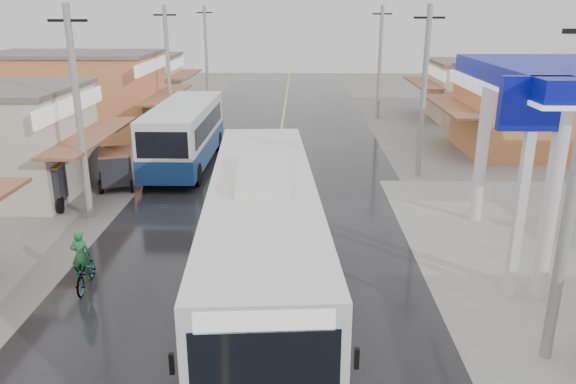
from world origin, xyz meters
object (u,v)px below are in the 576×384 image
object	(u,v)px
coach_bus	(263,243)
cyclist	(85,269)
second_bus	(185,134)
tricycle_near	(116,167)
tricycle_far	(46,181)

from	to	relation	value
coach_bus	cyclist	bearing A→B (deg)	164.98
second_bus	tricycle_near	bearing A→B (deg)	-123.44
coach_bus	tricycle_near	world-z (taller)	coach_bus
second_bus	tricycle_near	xyz separation A→B (m)	(-2.46, -3.68, -0.73)
cyclist	tricycle_near	bearing A→B (deg)	96.82
second_bus	cyclist	size ratio (longest dim) A/B	5.13
coach_bus	tricycle_far	size ratio (longest dim) A/B	5.10
cyclist	tricycle_far	size ratio (longest dim) A/B	0.74
tricycle_near	coach_bus	bearing A→B (deg)	-72.35
coach_bus	tricycle_far	bearing A→B (deg)	135.25
tricycle_far	tricycle_near	bearing A→B (deg)	40.04
coach_bus	tricycle_near	distance (m)	12.99
second_bus	coach_bus	bearing A→B (deg)	-70.88
coach_bus	second_bus	xyz separation A→B (m)	(-4.89, 14.36, -0.20)
coach_bus	cyclist	xyz separation A→B (m)	(-5.29, 1.05, -1.30)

